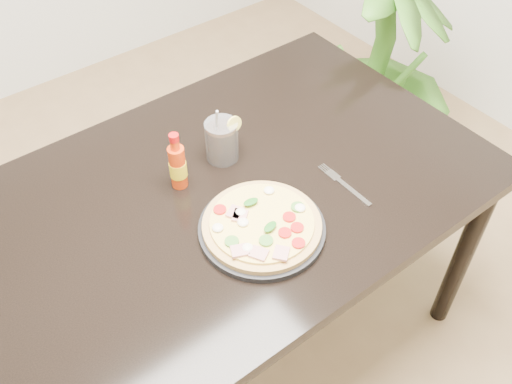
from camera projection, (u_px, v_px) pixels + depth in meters
dining_table at (229, 208)px, 1.56m from camera, size 1.40×0.90×0.75m
plate at (262, 229)px, 1.39m from camera, size 0.31×0.31×0.02m
pizza at (262, 224)px, 1.38m from camera, size 0.29×0.29×0.03m
hot_sauce_bottle at (178, 166)px, 1.46m from camera, size 0.05×0.05×0.17m
cola_cup at (222, 141)px, 1.55m from camera, size 0.10×0.09×0.18m
fork at (343, 184)px, 1.51m from camera, size 0.02×0.19×0.00m
houseplant at (378, 74)px, 2.23m from camera, size 0.85×0.85×1.07m
plant_pot at (363, 155)px, 2.54m from camera, size 0.28×0.28×0.22m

